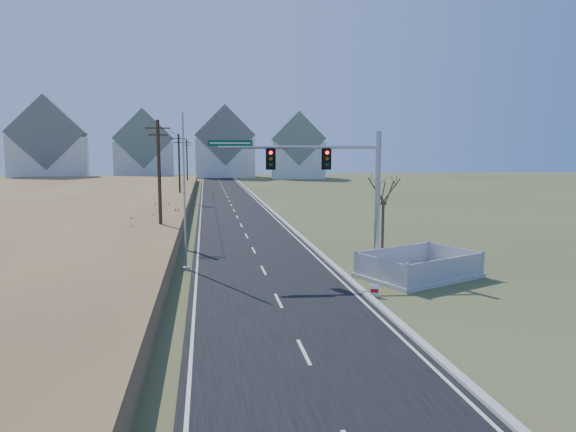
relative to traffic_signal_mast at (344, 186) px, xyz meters
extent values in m
plane|color=#414B24|center=(-4.58, -3.88, -4.74)|extent=(260.00, 260.00, 0.00)
cube|color=black|center=(-4.58, 46.12, -4.71)|extent=(8.00, 180.00, 0.06)
cube|color=#B2AFA8|center=(-0.43, 46.12, -4.65)|extent=(0.30, 180.00, 0.18)
cube|color=olive|center=(-28.58, 36.12, -4.09)|extent=(38.00, 110.00, 1.30)
cylinder|color=#422D1E|center=(-11.08, 11.12, -0.24)|extent=(0.26, 0.26, 9.00)
cube|color=#422D1E|center=(-11.08, 11.12, 3.66)|extent=(1.80, 0.10, 0.10)
cube|color=#422D1E|center=(-11.08, 11.12, 3.16)|extent=(1.40, 0.10, 0.10)
cylinder|color=#422D1E|center=(-11.08, 41.12, -0.24)|extent=(0.26, 0.26, 9.00)
cube|color=#422D1E|center=(-11.08, 41.12, 3.66)|extent=(1.80, 0.10, 0.10)
cube|color=#422D1E|center=(-11.08, 41.12, 3.16)|extent=(1.40, 0.10, 0.10)
cylinder|color=#422D1E|center=(-11.08, 71.12, -0.24)|extent=(0.26, 0.26, 9.00)
cube|color=#422D1E|center=(-11.08, 71.12, 3.66)|extent=(1.80, 0.10, 0.10)
cube|color=#422D1E|center=(-11.08, 71.12, 3.16)|extent=(1.40, 0.10, 0.10)
cube|color=silver|center=(-42.58, 96.12, 0.26)|extent=(17.38, 13.12, 10.00)
cube|color=slate|center=(-42.58, 96.12, 6.16)|extent=(17.69, 13.38, 16.29)
cube|color=silver|center=(-22.58, 104.12, -0.24)|extent=(14.66, 10.95, 9.00)
cube|color=slate|center=(-22.58, 104.12, 5.16)|extent=(14.93, 11.17, 14.26)
cube|color=silver|center=(-2.58, 108.12, 0.26)|extent=(15.00, 10.00, 10.00)
cube|color=slate|center=(-2.58, 108.12, 6.16)|extent=(15.27, 10.20, 15.27)
cube|color=silver|center=(15.42, 100.12, -0.24)|extent=(13.87, 10.31, 9.00)
cube|color=slate|center=(15.42, 100.12, 5.16)|extent=(14.12, 10.51, 13.24)
cylinder|color=#9EA0A5|center=(1.90, -0.20, -4.63)|extent=(0.67, 0.67, 0.22)
cylinder|color=#9EA0A5|center=(1.90, -0.20, -0.83)|extent=(0.29, 0.29, 7.82)
cylinder|color=#9EA0A5|center=(-2.55, 0.27, 2.18)|extent=(8.91, 1.11, 0.18)
cube|color=black|center=(-0.99, 0.10, 1.56)|extent=(0.37, 0.31, 1.05)
cube|color=black|center=(-4.10, 0.43, 1.56)|extent=(0.37, 0.31, 1.05)
cube|color=#04502B|center=(-6.32, 0.67, 2.41)|extent=(2.45, 0.30, 0.34)
cube|color=#B7B5AD|center=(3.48, -2.53, -4.63)|extent=(7.07, 6.11, 0.23)
cube|color=#A2A2A6|center=(4.23, -4.25, -3.95)|extent=(5.20, 2.34, 1.13)
cube|color=#A2A2A6|center=(2.72, -0.81, -3.95)|extent=(5.20, 2.34, 1.13)
cube|color=#A2A2A6|center=(0.90, -3.66, -3.95)|extent=(1.59, 3.47, 1.13)
cube|color=#A2A2A6|center=(6.06, -1.39, -3.95)|extent=(1.59, 3.47, 1.13)
cube|color=white|center=(-0.08, -5.78, -4.45)|extent=(0.44, 0.19, 0.55)
cube|color=#AF0C0B|center=(-0.09, -5.81, -4.45)|extent=(0.35, 0.13, 0.16)
cylinder|color=#B7B5AD|center=(-8.88, 1.18, -4.66)|extent=(0.40, 0.40, 0.18)
cylinder|color=#9EA0A5|center=(-8.88, 1.18, -0.34)|extent=(0.11, 0.11, 8.81)
cylinder|color=#4C3F33|center=(2.62, 0.83, -2.89)|extent=(0.17, 0.17, 3.71)
camera|label=1|loc=(-7.70, -27.95, 1.93)|focal=32.00mm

